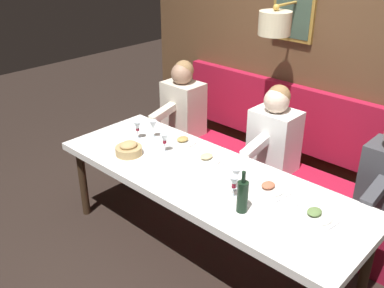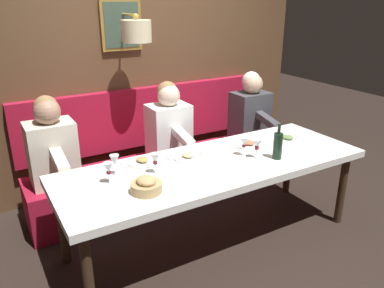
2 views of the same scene
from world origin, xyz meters
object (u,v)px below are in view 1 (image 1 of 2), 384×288
Objects in this scene: diner_near at (274,132)px; wine_glass_3 at (234,183)px; diner_middle at (183,101)px; dining_table at (205,182)px; wine_glass_4 at (153,126)px; wine_glass_0 at (164,139)px; bread_bowl at (129,149)px; wine_glass_2 at (137,127)px; wine_bottle at (242,196)px; wine_glass_1 at (236,175)px.

diner_near reaches higher than wine_glass_3.
diner_middle is at bearing 55.80° from wine_glass_3.
wine_glass_4 is at bearing 77.10° from dining_table.
wine_glass_4 is at bearing 65.84° from wine_glass_0.
diner_middle is 3.60× the size of bread_bowl.
wine_glass_4 is 0.38m from bread_bowl.
wine_glass_2 is at bearing 82.16° from wine_glass_3.
wine_bottle is (-1.07, -0.46, 0.04)m from diner_near.
wine_glass_0 is 0.31m from bread_bowl.
wine_glass_1 and wine_glass_2 have the same top height.
dining_table is 11.65× the size of bread_bowl.
wine_bottle reaches higher than wine_glass_0.
dining_table is 15.62× the size of wine_glass_3.
wine_bottle is (-0.19, -0.20, 0.00)m from wine_glass_1.
wine_glass_3 is (-0.98, -1.44, 0.04)m from diner_middle.
wine_glass_4 is (0.18, 1.07, 0.00)m from wine_glass_1.
wine_glass_3 is 1.04m from bread_bowl.
wine_glass_4 is at bearing 80.26° from wine_glass_1.
wine_glass_4 is at bearing -155.76° from diner_middle.
wine_glass_1 is at bearing -163.88° from diner_near.
wine_bottle is at bearing -156.92° from diner_near.
diner_middle reaches higher than wine_glass_2.
wine_glass_3 is 0.17m from wine_bottle.
diner_middle is at bearing 35.55° from wine_glass_0.
dining_table is 3.24× the size of diner_middle.
wine_glass_3 is 0.75× the size of bread_bowl.
diner_near is 0.99m from wine_glass_0.
diner_near is at bearing -47.80° from wine_glass_2.
bread_bowl is (-0.25, -0.18, -0.07)m from wine_glass_2.
bread_bowl is at bearing 142.70° from wine_glass_0.
wine_glass_0 reaches higher than dining_table.
wine_bottle is at bearing -132.77° from wine_glass_1.
diner_near reaches higher than wine_glass_2.
bread_bowl is (0.01, 1.18, -0.07)m from wine_bottle.
wine_bottle reaches higher than dining_table.
wine_glass_1 is at bearing -99.74° from wine_glass_4.
wine_glass_1 is 0.99m from bread_bowl.
wine_glass_2 reaches higher than bread_bowl.
wine_glass_2 is (-0.81, -0.23, 0.04)m from diner_middle.
wine_glass_2 is at bearing -164.14° from diner_middle.
wine_bottle reaches higher than wine_glass_4.
wine_glass_3 is (-0.15, -0.85, -0.00)m from wine_glass_0.
dining_table is 0.34m from wine_glass_1.
wine_glass_4 is 0.55× the size of wine_bottle.
wine_glass_2 is at bearing 86.35° from wine_glass_1.
wine_bottle is 1.36× the size of bread_bowl.
wine_glass_0 is 1.00× the size of wine_glass_2.
dining_table is 0.82m from wine_glass_4.
wine_glass_2 and wine_glass_4 have the same top height.
wine_glass_0 is at bearing 83.74° from dining_table.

